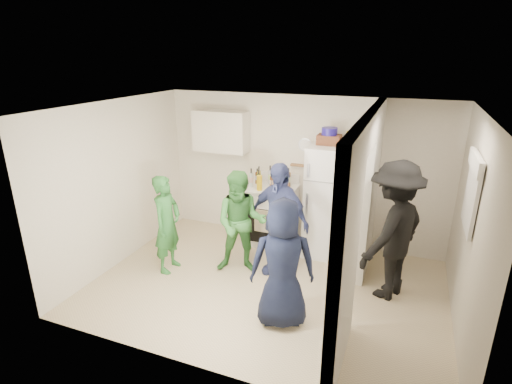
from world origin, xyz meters
TOP-DOWN VIEW (x-y plane):
  - floor at (0.00, 0.00)m, footprint 4.80×4.80m
  - wall_back at (0.00, 1.70)m, footprint 4.80×0.00m
  - wall_front at (0.00, -1.70)m, footprint 4.80×0.00m
  - wall_left at (-2.40, 0.00)m, footprint 0.00×3.40m
  - wall_right at (2.40, 0.00)m, footprint 0.00×3.40m
  - ceiling at (0.00, 0.00)m, footprint 4.80×4.80m
  - partition_pier_back at (1.20, 1.10)m, footprint 0.12×1.20m
  - partition_pier_front at (1.20, -1.10)m, footprint 0.12×1.20m
  - partition_header at (1.20, 0.00)m, footprint 0.12×1.00m
  - stove at (-0.43, 1.37)m, footprint 0.84×0.70m
  - upper_cabinet at (-1.40, 1.52)m, footprint 0.95×0.34m
  - fridge at (0.59, 1.34)m, footprint 0.74×0.72m
  - wicker_basket at (0.49, 1.39)m, footprint 0.35×0.25m
  - blue_bowl at (0.49, 1.39)m, footprint 0.24×0.24m
  - yellow_cup_stack_top at (0.81, 1.24)m, footprint 0.09×0.09m
  - wall_clock at (0.05, 1.68)m, footprint 0.22×0.02m
  - spice_shelf at (0.00, 1.65)m, footprint 0.35×0.08m
  - nook_window at (2.38, 0.20)m, footprint 0.03×0.70m
  - nook_window_frame at (2.36, 0.20)m, footprint 0.04×0.76m
  - nook_valance at (2.34, 0.20)m, footprint 0.04×0.82m
  - yellow_cup_stack_stove at (-0.55, 1.15)m, footprint 0.09×0.09m
  - red_cup at (-0.21, 1.17)m, footprint 0.09×0.09m
  - person_green_left at (-1.54, -0.06)m, footprint 0.36×0.55m
  - person_green_center at (-0.51, 0.29)m, footprint 0.90×0.78m
  - person_denim at (0.02, 0.43)m, footprint 1.08×0.71m
  - person_navy at (0.43, -0.65)m, footprint 0.91×0.76m
  - person_nook at (1.58, 0.45)m, footprint 1.17×1.40m
  - bottle_a at (-0.71, 1.47)m, footprint 0.07×0.07m
  - bottle_b at (-0.62, 1.29)m, footprint 0.06×0.06m
  - bottle_c at (-0.50, 1.52)m, footprint 0.07×0.07m
  - bottle_d at (-0.40, 1.34)m, footprint 0.06×0.06m
  - bottle_e at (-0.33, 1.55)m, footprint 0.08×0.08m
  - bottle_f at (-0.26, 1.38)m, footprint 0.06×0.06m
  - bottle_g at (-0.17, 1.50)m, footprint 0.08×0.08m
  - bottle_h at (-0.73, 1.25)m, footprint 0.06×0.06m
  - bottle_i at (-0.39, 1.45)m, footprint 0.08×0.08m
  - bottle_j at (-0.12, 1.25)m, footprint 0.06×0.06m
  - bottle_k at (-0.66, 1.43)m, footprint 0.06×0.06m

SIDE VIEW (x-z plane):
  - floor at x=0.00m, z-range 0.00..0.00m
  - stove at x=-0.43m, z-range 0.00..1.01m
  - person_green_left at x=-1.54m, z-range 0.00..1.49m
  - person_green_center at x=-0.51m, z-range 0.00..1.56m
  - person_navy at x=0.43m, z-range 0.00..1.60m
  - person_denim at x=0.02m, z-range 0.00..1.71m
  - fridge at x=0.59m, z-range 0.00..1.80m
  - person_nook at x=1.58m, z-range 0.00..1.88m
  - red_cup at x=-0.21m, z-range 1.01..1.13m
  - bottle_f at x=-0.26m, z-range 1.01..1.25m
  - yellow_cup_stack_stove at x=-0.55m, z-range 1.01..1.26m
  - bottle_d at x=-0.40m, z-range 1.01..1.26m
  - bottle_a at x=-0.71m, z-range 1.01..1.27m
  - bottle_b at x=-0.62m, z-range 1.01..1.30m
  - bottle_i at x=-0.39m, z-range 1.01..1.31m
  - bottle_k at x=-0.66m, z-range 1.01..1.32m
  - bottle_g at x=-0.17m, z-range 1.01..1.33m
  - bottle_h at x=-0.73m, z-range 1.01..1.33m
  - bottle_e at x=-0.33m, z-range 1.01..1.33m
  - bottle_c at x=-0.50m, z-range 1.01..1.33m
  - bottle_j at x=-0.12m, z-range 1.01..1.33m
  - wall_back at x=0.00m, z-range -1.15..3.65m
  - wall_front at x=0.00m, z-range -1.15..3.65m
  - wall_left at x=-2.40m, z-range -0.45..2.95m
  - wall_right at x=2.40m, z-range -0.45..2.95m
  - partition_pier_back at x=1.20m, z-range 0.00..2.50m
  - partition_pier_front at x=1.20m, z-range 0.00..2.50m
  - spice_shelf at x=0.00m, z-range 1.34..1.36m
  - nook_window at x=2.38m, z-range 1.25..2.05m
  - nook_window_frame at x=2.36m, z-range 1.22..2.08m
  - wall_clock at x=0.05m, z-range 1.59..1.81m
  - upper_cabinet at x=-1.40m, z-range 1.50..2.20m
  - wicker_basket at x=0.49m, z-range 1.80..1.95m
  - yellow_cup_stack_top at x=0.81m, z-range 1.80..2.05m
  - nook_valance at x=2.34m, z-range 1.91..2.09m
  - blue_bowl at x=0.49m, z-range 1.95..2.06m
  - partition_header at x=1.20m, z-range 2.10..2.50m
  - ceiling at x=0.00m, z-range 2.50..2.50m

